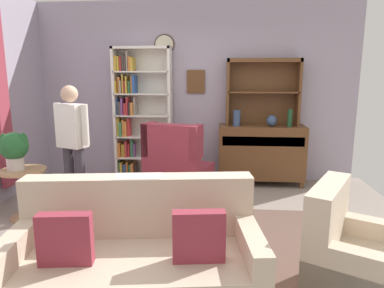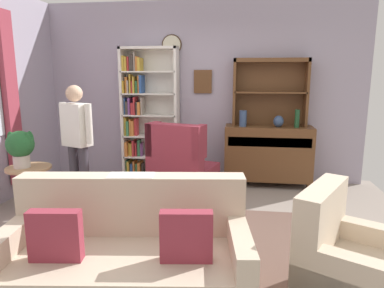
# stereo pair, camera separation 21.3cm
# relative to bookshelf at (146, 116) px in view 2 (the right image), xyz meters

# --- Properties ---
(ground_plane) EXTENTS (5.40, 4.60, 0.02)m
(ground_plane) POSITION_rel_bookshelf_xyz_m (0.90, -1.94, -1.05)
(ground_plane) COLOR gray
(wall_back) EXTENTS (5.00, 0.09, 2.80)m
(wall_back) POSITION_rel_bookshelf_xyz_m (0.89, 0.19, 0.37)
(wall_back) COLOR #A399AD
(wall_back) RESTS_ON ground_plane
(area_rug) EXTENTS (2.61, 2.12, 0.01)m
(area_rug) POSITION_rel_bookshelf_xyz_m (1.10, -2.24, -1.03)
(area_rug) COLOR brown
(area_rug) RESTS_ON ground_plane
(bookshelf) EXTENTS (0.90, 0.30, 2.10)m
(bookshelf) POSITION_rel_bookshelf_xyz_m (0.00, 0.00, 0.00)
(bookshelf) COLOR silver
(bookshelf) RESTS_ON ground_plane
(sideboard) EXTENTS (1.30, 0.45, 0.92)m
(sideboard) POSITION_rel_bookshelf_xyz_m (1.93, -0.08, -0.53)
(sideboard) COLOR brown
(sideboard) RESTS_ON ground_plane
(sideboard_hutch) EXTENTS (1.10, 0.26, 1.00)m
(sideboard_hutch) POSITION_rel_bookshelf_xyz_m (1.93, 0.03, 0.52)
(sideboard_hutch) COLOR brown
(sideboard_hutch) RESTS_ON sideboard
(vase_tall) EXTENTS (0.11, 0.11, 0.24)m
(vase_tall) POSITION_rel_bookshelf_xyz_m (1.54, -0.16, 0.00)
(vase_tall) COLOR #33476B
(vase_tall) RESTS_ON sideboard
(vase_round) EXTENTS (0.15, 0.15, 0.17)m
(vase_round) POSITION_rel_bookshelf_xyz_m (2.06, -0.15, -0.03)
(vase_round) COLOR #33476B
(vase_round) RESTS_ON sideboard
(bottle_wine) EXTENTS (0.07, 0.07, 0.27)m
(bottle_wine) POSITION_rel_bookshelf_xyz_m (2.32, -0.17, 0.02)
(bottle_wine) COLOR #194223
(bottle_wine) RESTS_ON sideboard
(couch_floral) EXTENTS (1.89, 1.07, 0.90)m
(couch_floral) POSITION_rel_bookshelf_xyz_m (0.69, -3.08, -0.72)
(couch_floral) COLOR beige
(couch_floral) RESTS_ON ground_plane
(armchair_floral) EXTENTS (1.04, 1.03, 0.88)m
(armchair_floral) POSITION_rel_bookshelf_xyz_m (2.35, -2.94, -0.75)
(armchair_floral) COLOR beige
(armchair_floral) RESTS_ON ground_plane
(wingback_chair) EXTENTS (0.97, 0.99, 1.05)m
(wingback_chair) POSITION_rel_bookshelf_xyz_m (0.71, -0.78, -0.65)
(wingback_chair) COLOR maroon
(wingback_chair) RESTS_ON ground_plane
(plant_stand) EXTENTS (0.52, 0.52, 0.60)m
(plant_stand) POSITION_rel_bookshelf_xyz_m (-0.98, -1.67, -0.66)
(plant_stand) COLOR #A87F56
(plant_stand) RESTS_ON ground_plane
(potted_plant_large) EXTENTS (0.32, 0.32, 0.44)m
(potted_plant_large) POSITION_rel_bookshelf_xyz_m (-1.04, -1.71, -0.18)
(potted_plant_large) COLOR beige
(potted_plant_large) RESTS_ON plant_stand
(potted_plant_small) EXTENTS (0.19, 0.19, 0.26)m
(potted_plant_small) POSITION_rel_bookshelf_xyz_m (-0.56, -1.59, -0.88)
(potted_plant_small) COLOR beige
(potted_plant_small) RESTS_ON ground_plane
(person_reading) EXTENTS (0.51, 0.31, 1.56)m
(person_reading) POSITION_rel_bookshelf_xyz_m (-0.48, -1.40, -0.13)
(person_reading) COLOR #38333D
(person_reading) RESTS_ON ground_plane
(coffee_table) EXTENTS (0.80, 0.50, 0.42)m
(coffee_table) POSITION_rel_bookshelf_xyz_m (0.64, -2.38, -0.68)
(coffee_table) COLOR brown
(coffee_table) RESTS_ON ground_plane
(book_stack) EXTENTS (0.20, 0.14, 0.07)m
(book_stack) POSITION_rel_bookshelf_xyz_m (0.54, -2.40, -0.58)
(book_stack) COLOR #B22D33
(book_stack) RESTS_ON coffee_table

